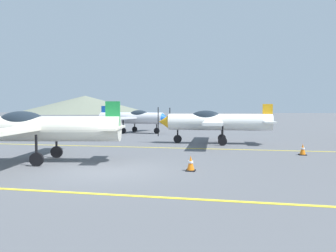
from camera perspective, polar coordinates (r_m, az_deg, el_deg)
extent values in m
plane|color=#54565B|center=(12.20, -10.63, -8.10)|extent=(400.00, 400.00, 0.00)
cube|color=yellow|center=(9.46, -17.68, -11.44)|extent=(80.00, 0.16, 0.01)
cube|color=yellow|center=(19.25, -2.42, -3.94)|extent=(80.00, 0.16, 0.01)
cylinder|color=silver|center=(15.04, -21.92, -0.48)|extent=(7.03, 2.33, 1.12)
ellipsoid|color=#1E2833|center=(15.40, -25.10, 0.78)|extent=(2.17, 1.26, 0.92)
cube|color=silver|center=(15.20, -23.34, -0.29)|extent=(2.69, 9.03, 0.16)
cube|color=silver|center=(14.12, -10.00, -0.32)|extent=(1.17, 2.74, 0.10)
cube|color=#1E8C3F|center=(14.10, -10.02, 1.96)|extent=(0.65, 0.23, 1.22)
cylinder|color=black|center=(16.06, -19.65, -2.67)|extent=(0.10, 0.10, 1.03)
cylinder|color=black|center=(16.12, -19.62, -4.48)|extent=(0.58, 0.22, 0.57)
cylinder|color=black|center=(13.99, -22.86, -3.55)|extent=(0.10, 0.10, 1.03)
cylinder|color=black|center=(14.06, -22.82, -5.63)|extent=(0.58, 0.22, 0.57)
cylinder|color=white|center=(21.57, 9.33, 0.70)|extent=(6.98, 1.40, 1.12)
cone|color=#F2A519|center=(21.86, -0.75, 0.78)|extent=(0.75, 0.98, 0.95)
cube|color=black|center=(21.93, -1.80, 0.78)|extent=(0.05, 0.12, 2.04)
ellipsoid|color=#1E2833|center=(21.57, 6.90, 1.62)|extent=(2.08, 1.00, 0.92)
cube|color=white|center=(21.57, 8.25, 0.85)|extent=(1.48, 9.02, 0.16)
cube|color=white|center=(21.84, 17.66, 0.76)|extent=(0.82, 2.68, 0.10)
cube|color=#F2A519|center=(21.82, 17.68, 2.23)|extent=(0.65, 0.15, 1.22)
cylinder|color=black|center=(21.76, 1.77, -1.03)|extent=(0.10, 0.10, 1.03)
cylinder|color=black|center=(21.80, 1.77, -2.38)|extent=(0.58, 0.15, 0.57)
cylinder|color=black|center=(22.73, 9.79, -0.90)|extent=(0.10, 0.10, 1.03)
cylinder|color=black|center=(22.77, 9.78, -2.19)|extent=(0.58, 0.15, 0.57)
cylinder|color=black|center=(20.49, 9.92, -1.33)|extent=(0.10, 0.10, 1.03)
cylinder|color=black|center=(20.54, 9.91, -2.76)|extent=(0.58, 0.15, 0.57)
cylinder|color=silver|center=(31.42, -6.79, 1.45)|extent=(7.02, 2.59, 1.12)
cone|color=blue|center=(29.68, -0.39, 1.38)|extent=(0.90, 1.09, 0.95)
cube|color=black|center=(29.52, 0.34, 1.37)|extent=(0.07, 0.13, 2.04)
ellipsoid|color=#1E2833|center=(30.96, -5.32, 2.06)|extent=(2.19, 1.34, 0.92)
cube|color=silver|center=(31.21, -6.14, 1.54)|extent=(3.03, 9.01, 0.16)
cube|color=silver|center=(33.12, -11.52, 1.58)|extent=(1.27, 2.74, 0.10)
cube|color=blue|center=(33.11, -11.53, 2.55)|extent=(0.65, 0.26, 1.22)
cylinder|color=black|center=(30.11, -2.07, 0.10)|extent=(0.10, 0.10, 1.03)
cylinder|color=black|center=(30.14, -2.07, -0.87)|extent=(0.58, 0.24, 0.57)
cylinder|color=black|center=(30.59, -8.16, 0.12)|extent=(0.10, 0.10, 1.03)
cylinder|color=black|center=(30.62, -8.16, -0.84)|extent=(0.58, 0.24, 0.57)
cylinder|color=black|center=(32.52, -6.09, 0.31)|extent=(0.10, 0.10, 1.03)
cylinder|color=black|center=(32.55, -6.09, -0.59)|extent=(0.58, 0.24, 0.57)
cube|color=black|center=(12.10, 4.15, -8.06)|extent=(0.36, 0.36, 0.04)
cone|color=orange|center=(12.04, 4.15, -6.68)|extent=(0.29, 0.29, 0.55)
cylinder|color=white|center=(12.04, 4.15, -6.55)|extent=(0.20, 0.20, 0.08)
cube|color=black|center=(17.55, 23.31, -4.82)|extent=(0.36, 0.36, 0.04)
cone|color=orange|center=(17.52, 23.33, -3.87)|extent=(0.29, 0.29, 0.55)
cylinder|color=white|center=(17.51, 23.33, -3.78)|extent=(0.20, 0.20, 0.08)
cone|color=slate|center=(173.95, -14.84, 3.77)|extent=(72.87, 72.87, 9.63)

